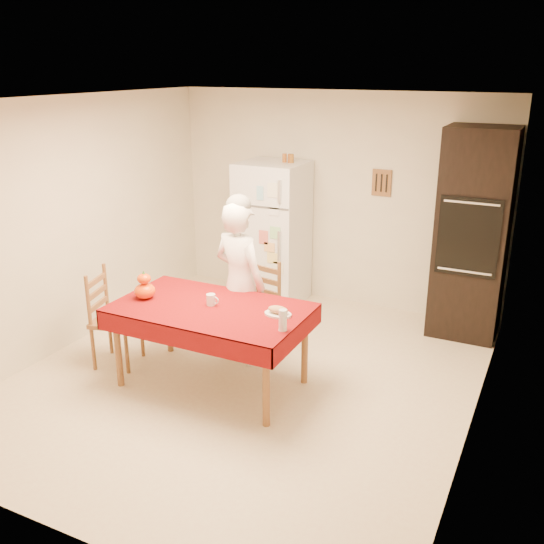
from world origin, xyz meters
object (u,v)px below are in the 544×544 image
Objects in this scene: coffee_mug at (211,300)px; pumpkin_lower at (145,291)px; refrigerator at (273,233)px; chair_left at (109,314)px; seated_woman at (240,283)px; dining_table at (211,314)px; chair_far at (258,303)px; wine_glass at (283,320)px; bread_plate at (278,314)px; oven_cabinet at (472,235)px.

pumpkin_lower is at bearing -168.76° from coffee_mug.
pumpkin_lower is (-0.21, -2.21, -0.02)m from refrigerator.
chair_left is 1.29m from seated_woman.
dining_table is at bearing -78.68° from refrigerator.
chair_far is 5.40× the size of wine_glass.
pumpkin_lower is at bearing -107.93° from chair_left.
refrigerator is 1.63m from seated_woman.
chair_left is at bearing -175.03° from bread_plate.
dining_table is 1.06× the size of seated_woman.
seated_woman is 15.99× the size of coffee_mug.
dining_table is 8.93× the size of pumpkin_lower.
dining_table is at bearing -81.85° from chair_far.
refrigerator reaches higher than bread_plate.
coffee_mug is (-0.07, -0.78, 0.30)m from chair_far.
pumpkin_lower is (-0.62, -0.12, 0.02)m from coffee_mug.
refrigerator is at bearing 122.06° from chair_far.
wine_glass reaches higher than coffee_mug.
wine_glass is at bearing -57.59° from bread_plate.
chair_far is 1.00× the size of chair_left.
wine_glass is at bearing -107.98° from chair_left.
chair_far is at bearing 127.78° from bread_plate.
chair_left is 4.99× the size of pumpkin_lower.
seated_woman reaches higher than coffee_mug.
oven_cabinet is 2.48m from seated_woman.
chair_far is (-1.80, -1.35, -0.59)m from oven_cabinet.
chair_left is 1.74m from bread_plate.
coffee_mug is (-0.01, 0.04, 0.12)m from dining_table.
chair_left is at bearing -143.03° from oven_cabinet.
chair_left is at bearing -174.96° from coffee_mug.
dining_table is 0.13m from coffee_mug.
chair_far is 0.40m from seated_woman.
bread_plate is at bearing -40.26° from chair_far.
bread_plate is at bearing -120.86° from oven_cabinet.
seated_woman reaches higher than bread_plate.
chair_far is 1.45m from chair_left.
seated_woman is (0.42, -1.57, -0.05)m from refrigerator.
oven_cabinet is 2.33m from chair_far.
chair_far and chair_left have the same top height.
chair_left reaches higher than pumpkin_lower.
refrigerator is 1.06× the size of seated_woman.
chair_far reaches higher than pumpkin_lower.
dining_table is at bearing 167.59° from wine_glass.
refrigerator is 1.79× the size of chair_left.
bread_plate is (1.25, 0.18, -0.06)m from pumpkin_lower.
chair_far is at bearing -67.50° from chair_left.
wine_glass is at bearing -41.62° from chair_far.
refrigerator is 2.31m from chair_left.
coffee_mug is 0.42× the size of bread_plate.
pumpkin_lower is 1.26m from bread_plate.
chair_far is 1.27m from wine_glass.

